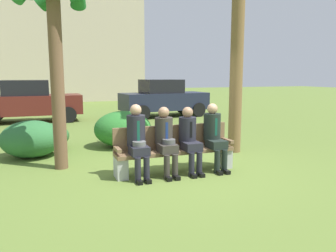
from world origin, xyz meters
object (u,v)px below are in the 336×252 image
Objects in this scene: shrub_near_bench at (123,129)px; shrub_mid_lawn at (48,136)px; seated_man_centerleft at (166,137)px; palm_tree_tall at (53,1)px; seated_man_rightmost at (214,133)px; park_bench at (174,149)px; building_backdrop at (55,42)px; seated_man_centerright at (189,136)px; parked_car_far at (164,98)px; seated_man_leftmost at (137,138)px; parked_car_near at (30,101)px; shrub_far_lawn at (31,139)px.

shrub_near_bench is 1.42× the size of shrub_mid_lawn.
palm_tree_tall is (-1.84, 1.15, 2.53)m from seated_man_centerleft.
park_bench is at bearing 170.88° from seated_man_rightmost.
palm_tree_tall is 21.29m from building_backdrop.
park_bench is 0.40m from seated_man_centerright.
parked_car_far is at bearing -73.84° from building_backdrop.
seated_man_centerright is at bearing -26.18° from palm_tree_tall.
seated_man_centerright reaches higher than shrub_mid_lawn.
building_backdrop reaches higher than seated_man_leftmost.
seated_man_rightmost is (1.03, 0.01, 0.02)m from seated_man_centerleft.
palm_tree_tall is (-2.33, 1.15, 2.54)m from seated_man_centerright.
parked_car_near is (-0.79, 7.43, -2.41)m from palm_tree_tall.
parked_car_far reaches higher than shrub_far_lawn.
shrub_far_lawn is 8.09m from parked_car_far.
seated_man_centerleft is 3.34m from palm_tree_tall.
seated_man_rightmost is 0.33× the size of parked_car_far.
seated_man_centerright is at bearing -50.72° from shrub_mid_lawn.
shrub_far_lawn is at bearing -87.96° from parked_car_near.
seated_man_centerleft is at bearing -179.49° from seated_man_rightmost.
shrub_near_bench is at bearing -119.45° from parked_car_far.
shrub_far_lawn is (-0.57, 1.20, -2.82)m from palm_tree_tall.
shrub_mid_lawn is at bearing 115.93° from seated_man_leftmost.
seated_man_centerleft is 0.95× the size of shrub_far_lawn.
seated_man_rightmost reaches higher than seated_man_centerright.
palm_tree_tall is at bearing 153.82° from seated_man_centerright.
park_bench is 22.66m from building_backdrop.
park_bench is 2.22× the size of shrub_mid_lawn.
seated_man_leftmost is 2.78m from shrub_near_bench.
palm_tree_tall is at bearing -83.91° from parked_car_near.
shrub_mid_lawn is at bearing 123.41° from seated_man_centerleft.
palm_tree_tall is 7.85m from parked_car_near.
seated_man_centerleft is (-0.23, -0.14, 0.28)m from park_bench.
park_bench is 0.58× the size of parked_car_far.
park_bench is 3.75m from shrub_mid_lawn.
palm_tree_tall reaches higher than seated_man_centerright.
seated_man_centerleft is at bearing -179.54° from seated_man_centerright.
seated_man_rightmost is at bearing -103.17° from parked_car_far.
seated_man_centerleft is 0.49m from seated_man_centerright.
seated_man_centerright is 3.63m from palm_tree_tall.
parked_car_near is at bearing 113.15° from seated_man_rightmost.
shrub_far_lawn is at bearing 135.75° from seated_man_centerleft.
parked_car_far reaches higher than park_bench.
seated_man_centerleft is 2.76m from shrub_near_bench.
palm_tree_tall is 3.60m from shrub_near_bench.
palm_tree_tall is at bearing 148.03° from seated_man_centerleft.
shrub_far_lawn is 0.10× the size of building_backdrop.
seated_man_leftmost is 0.33× the size of parked_car_far.
seated_man_centerright is at bearing -85.98° from building_backdrop.
park_bench is 1.73× the size of shrub_far_lawn.
seated_man_centerleft is 22.74m from building_backdrop.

